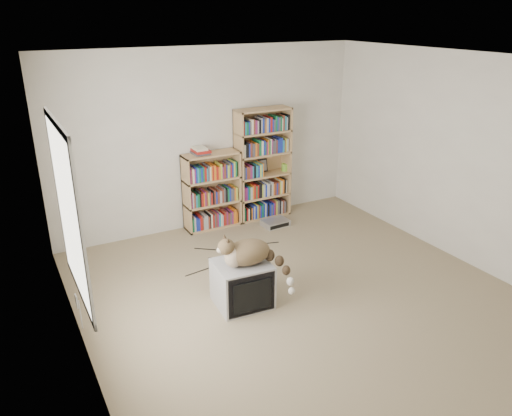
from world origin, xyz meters
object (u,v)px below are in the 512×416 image
crt_tv (242,284)px  bookcase_short (211,193)px  cat (254,256)px  dvd_player (275,223)px  bookcase_tall (262,166)px

crt_tv → bookcase_short: (0.56, 2.05, 0.26)m
cat → bookcase_short: (0.46, 2.13, -0.08)m
bookcase_short → dvd_player: size_ratio=2.95×
cat → bookcase_tall: (1.29, 2.13, 0.20)m
crt_tv → dvd_player: (1.36, 1.62, -0.20)m
crt_tv → bookcase_short: 2.14m
crt_tv → dvd_player: 2.13m
cat → bookcase_short: bearing=81.9°
cat → bookcase_short: size_ratio=0.65×
bookcase_tall → dvd_player: size_ratio=4.41×
crt_tv → cat: size_ratio=0.83×
crt_tv → bookcase_short: size_ratio=0.54×
crt_tv → cat: bearing=-39.2°
bookcase_short → dvd_player: bearing=-27.9°
dvd_player → cat: bearing=-129.6°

